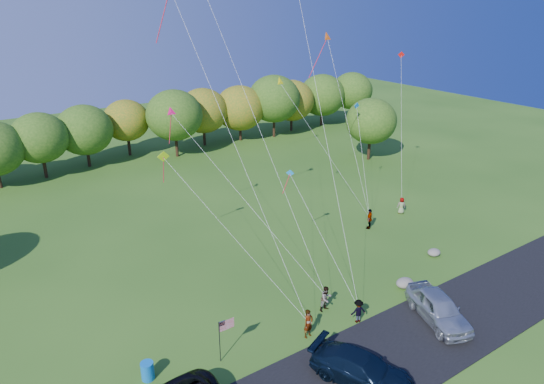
% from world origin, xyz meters
% --- Properties ---
extents(ground, '(140.00, 140.00, 0.00)m').
position_xyz_m(ground, '(0.00, 0.00, 0.00)').
color(ground, '#2C5718').
rests_on(ground, ground).
extents(asphalt_lane, '(44.00, 6.00, 0.06)m').
position_xyz_m(asphalt_lane, '(0.00, -4.00, 0.03)').
color(asphalt_lane, black).
rests_on(asphalt_lane, ground).
extents(treeline, '(75.93, 27.94, 8.25)m').
position_xyz_m(treeline, '(3.07, 36.05, 4.63)').
color(treeline, '#3C2215').
rests_on(treeline, ground).
extents(minivan_navy, '(4.12, 5.81, 1.56)m').
position_xyz_m(minivan_navy, '(-2.56, -4.60, 0.84)').
color(minivan_navy, black).
rests_on(minivan_navy, asphalt_lane).
extents(minivan_silver, '(3.61, 5.48, 1.74)m').
position_xyz_m(minivan_silver, '(4.83, -3.44, 0.93)').
color(minivan_silver, '#B4BAC0').
rests_on(minivan_silver, asphalt_lane).
extents(flyer_a, '(0.72, 0.54, 1.79)m').
position_xyz_m(flyer_a, '(-2.57, -0.21, 0.90)').
color(flyer_a, '#4C4C59').
rests_on(flyer_a, ground).
extents(flyer_b, '(0.86, 0.70, 1.69)m').
position_xyz_m(flyer_b, '(-0.07, 1.19, 0.85)').
color(flyer_b, '#4C4C59').
rests_on(flyer_b, ground).
extents(flyer_c, '(1.10, 0.80, 1.53)m').
position_xyz_m(flyer_c, '(0.77, -0.80, 0.76)').
color(flyer_c, '#4C4C59').
rests_on(flyer_c, ground).
extents(flyer_d, '(1.11, 0.95, 1.79)m').
position_xyz_m(flyer_d, '(10.49, 8.13, 0.90)').
color(flyer_d, '#4C4C59').
rests_on(flyer_d, ground).
extents(flyer_e, '(0.89, 0.80, 1.53)m').
position_xyz_m(flyer_e, '(15.11, 8.75, 0.77)').
color(flyer_e, '#4C4C59').
rests_on(flyer_e, ground).
extents(trash_barrel, '(0.67, 0.67, 1.00)m').
position_xyz_m(trash_barrel, '(-11.49, 1.73, 0.50)').
color(trash_barrel, blue).
rests_on(trash_barrel, ground).
extents(flag_assembly, '(0.94, 0.61, 2.54)m').
position_xyz_m(flag_assembly, '(-7.49, 0.80, 1.90)').
color(flag_assembly, black).
rests_on(flag_assembly, ground).
extents(boulder_near, '(1.28, 1.00, 0.64)m').
position_xyz_m(boulder_near, '(6.05, 0.22, 0.32)').
color(boulder_near, gray).
rests_on(boulder_near, ground).
extents(boulder_far, '(1.04, 0.87, 0.54)m').
position_xyz_m(boulder_far, '(11.24, 1.94, 0.27)').
color(boulder_far, slate).
rests_on(boulder_far, ground).
extents(kites_aloft, '(24.53, 10.33, 18.65)m').
position_xyz_m(kites_aloft, '(2.25, 14.36, 18.07)').
color(kites_aloft, red).
rests_on(kites_aloft, ground).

